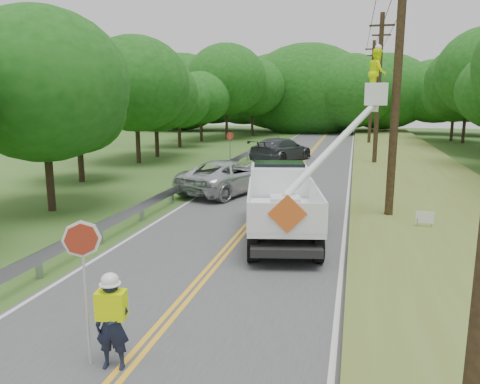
# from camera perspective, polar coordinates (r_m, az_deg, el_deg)

# --- Properties ---
(ground) EXTENTS (140.00, 140.00, 0.00)m
(ground) POSITION_cam_1_polar(r_m,az_deg,el_deg) (10.53, -8.10, -14.41)
(ground) COLOR #2F4F20
(ground) RESTS_ON ground
(road) EXTENTS (7.20, 96.00, 0.03)m
(road) POSITION_cam_1_polar(r_m,az_deg,el_deg) (23.50, 4.68, 0.17)
(road) COLOR #49494C
(road) RESTS_ON ground
(guardrail) EXTENTS (0.18, 48.00, 0.77)m
(guardrail) POSITION_cam_1_polar(r_m,az_deg,el_deg) (25.20, -4.03, 2.20)
(guardrail) COLOR #93949A
(guardrail) RESTS_ON ground
(utility_poles) EXTENTS (1.60, 43.30, 10.00)m
(utility_poles) POSITION_cam_1_polar(r_m,az_deg,el_deg) (25.82, 17.29, 12.45)
(utility_poles) COLOR black
(utility_poles) RESTS_ON ground
(tall_grass_verge) EXTENTS (7.00, 96.00, 0.30)m
(tall_grass_verge) POSITION_cam_1_polar(r_m,az_deg,el_deg) (23.44, 22.07, -0.31)
(tall_grass_verge) COLOR olive
(tall_grass_verge) RESTS_ON ground
(treeline_left) EXTENTS (10.74, 55.47, 10.70)m
(treeline_left) POSITION_cam_1_polar(r_m,az_deg,el_deg) (41.42, -6.35, 12.61)
(treeline_left) COLOR #332319
(treeline_left) RESTS_ON ground
(treeline_horizon) EXTENTS (56.88, 13.63, 12.86)m
(treeline_horizon) POSITION_cam_1_polar(r_m,az_deg,el_deg) (65.17, 9.14, 12.06)
(treeline_horizon) COLOR #164E12
(treeline_horizon) RESTS_ON ground
(flagger) EXTENTS (1.05, 0.47, 2.59)m
(flagger) POSITION_cam_1_polar(r_m,az_deg,el_deg) (8.39, -15.53, -14.56)
(flagger) COLOR #191E33
(flagger) RESTS_ON road
(bucket_truck) EXTENTS (4.93, 6.72, 6.29)m
(bucket_truck) POSITION_cam_1_polar(r_m,az_deg,el_deg) (16.27, 6.08, 0.38)
(bucket_truck) COLOR black
(bucket_truck) RESTS_ON road
(suv_silver) EXTENTS (4.56, 6.37, 1.61)m
(suv_silver) POSITION_cam_1_polar(r_m,az_deg,el_deg) (22.78, -1.35, 1.94)
(suv_silver) COLOR silver
(suv_silver) RESTS_ON road
(suv_darkgrey) EXTENTS (4.46, 6.42, 1.73)m
(suv_darkgrey) POSITION_cam_1_polar(r_m,az_deg,el_deg) (34.46, 5.07, 5.21)
(suv_darkgrey) COLOR #3D4246
(suv_darkgrey) RESTS_ON road
(stop_sign_permanent) EXTENTS (0.47, 0.25, 2.40)m
(stop_sign_permanent) POSITION_cam_1_polar(r_m,az_deg,el_deg) (30.75, -1.22, 5.82)
(stop_sign_permanent) COLOR #93949A
(stop_sign_permanent) RESTS_ON ground
(yard_sign) EXTENTS (0.57, 0.08, 0.83)m
(yard_sign) POSITION_cam_1_polar(r_m,az_deg,el_deg) (16.91, 21.70, -2.99)
(yard_sign) COLOR white
(yard_sign) RESTS_ON ground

